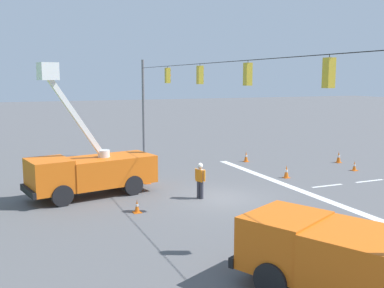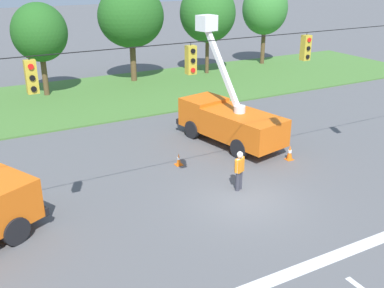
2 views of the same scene
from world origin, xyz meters
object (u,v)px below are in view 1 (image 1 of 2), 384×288
object	(u,v)px
traffic_cone_mid_left	(137,206)
traffic_cone_far_left	(286,172)
traffic_cone_foreground_left	(354,166)
utility_truck_support_near	(361,262)
road_worker	(200,178)
traffic_cone_near_bucket	(147,177)
traffic_cone_lane_edge_a	(339,157)
utility_truck_bucket_lift	(90,169)
traffic_cone_lane_edge_b	(246,157)

from	to	relation	value
traffic_cone_mid_left	traffic_cone_far_left	bearing A→B (deg)	-71.70
traffic_cone_foreground_left	utility_truck_support_near	bearing A→B (deg)	137.91
traffic_cone_mid_left	traffic_cone_far_left	distance (m)	10.60
road_worker	traffic_cone_near_bucket	xyz separation A→B (m)	(4.01, 1.47, -0.61)
traffic_cone_mid_left	traffic_cone_near_bucket	xyz separation A→B (m)	(5.11, -2.04, 0.10)
traffic_cone_near_bucket	traffic_cone_far_left	distance (m)	8.23
road_worker	traffic_cone_mid_left	xyz separation A→B (m)	(-1.10, 3.51, -0.71)
traffic_cone_lane_edge_a	traffic_cone_far_left	bearing A→B (deg)	113.30
utility_truck_support_near	traffic_cone_mid_left	xyz separation A→B (m)	(10.12, 3.07, -0.92)
utility_truck_bucket_lift	traffic_cone_mid_left	size ratio (longest dim) A/B	11.07
utility_truck_bucket_lift	traffic_cone_lane_edge_b	world-z (taller)	utility_truck_bucket_lift
traffic_cone_mid_left	traffic_cone_lane_edge_a	bearing A→B (deg)	-69.77
traffic_cone_near_bucket	traffic_cone_lane_edge_a	xyz separation A→B (m)	(0.87, -14.18, 0.01)
road_worker	traffic_cone_far_left	size ratio (longest dim) A/B	2.36
traffic_cone_lane_edge_a	traffic_cone_lane_edge_b	distance (m)	6.43
traffic_cone_far_left	traffic_cone_lane_edge_b	bearing A→B (deg)	-3.95
utility_truck_support_near	road_worker	xyz separation A→B (m)	(11.22, -0.44, -0.20)
utility_truck_bucket_lift	road_worker	bearing A→B (deg)	-118.04
traffic_cone_far_left	road_worker	bearing A→B (deg)	108.74
traffic_cone_near_bucket	traffic_cone_lane_edge_b	distance (m)	9.18
utility_truck_bucket_lift	road_worker	distance (m)	5.53
traffic_cone_near_bucket	traffic_cone_lane_edge_b	xyz separation A→B (m)	(3.70, -8.41, -0.03)
road_worker	traffic_cone_lane_edge_a	world-z (taller)	road_worker
utility_truck_bucket_lift	traffic_cone_lane_edge_b	distance (m)	12.90
traffic_cone_near_bucket	traffic_cone_lane_edge_a	bearing A→B (deg)	-86.51
road_worker	traffic_cone_near_bucket	distance (m)	4.31
utility_truck_bucket_lift	utility_truck_support_near	distance (m)	14.51
traffic_cone_lane_edge_b	traffic_cone_foreground_left	bearing A→B (deg)	-137.94
traffic_cone_near_bucket	traffic_cone_lane_edge_a	world-z (taller)	traffic_cone_lane_edge_a
traffic_cone_mid_left	traffic_cone_lane_edge_b	distance (m)	13.66
traffic_cone_foreground_left	traffic_cone_near_bucket	distance (m)	13.37
utility_truck_bucket_lift	traffic_cone_lane_edge_b	bearing A→B (deg)	-66.57
utility_truck_bucket_lift	traffic_cone_mid_left	distance (m)	4.08
traffic_cone_mid_left	traffic_cone_lane_edge_a	size ratio (longest dim) A/B	0.76
traffic_cone_foreground_left	traffic_cone_lane_edge_a	xyz separation A→B (m)	(2.55, -0.92, 0.10)
road_worker	traffic_cone_lane_edge_b	distance (m)	10.39
traffic_cone_mid_left	traffic_cone_near_bucket	bearing A→B (deg)	-21.72
utility_truck_support_near	traffic_cone_far_left	size ratio (longest dim) A/B	9.23
traffic_cone_mid_left	traffic_cone_lane_edge_b	world-z (taller)	traffic_cone_lane_edge_b
utility_truck_support_near	traffic_cone_near_bucket	xyz separation A→B (m)	(15.23, 1.03, -0.82)
utility_truck_bucket_lift	traffic_cone_lane_edge_a	bearing A→B (deg)	-82.60
traffic_cone_lane_edge_a	traffic_cone_lane_edge_b	world-z (taller)	traffic_cone_lane_edge_a
traffic_cone_near_bucket	traffic_cone_lane_edge_b	bearing A→B (deg)	-66.26
traffic_cone_near_bucket	traffic_cone_lane_edge_b	size ratio (longest dim) A/B	1.07
traffic_cone_mid_left	traffic_cone_far_left	world-z (taller)	traffic_cone_far_left
traffic_cone_foreground_left	traffic_cone_far_left	distance (m)	5.24
traffic_cone_foreground_left	traffic_cone_lane_edge_b	world-z (taller)	traffic_cone_lane_edge_b
utility_truck_support_near	traffic_cone_lane_edge_a	world-z (taller)	utility_truck_support_near
road_worker	traffic_cone_foreground_left	world-z (taller)	road_worker
traffic_cone_near_bucket	traffic_cone_far_left	bearing A→B (deg)	-102.53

